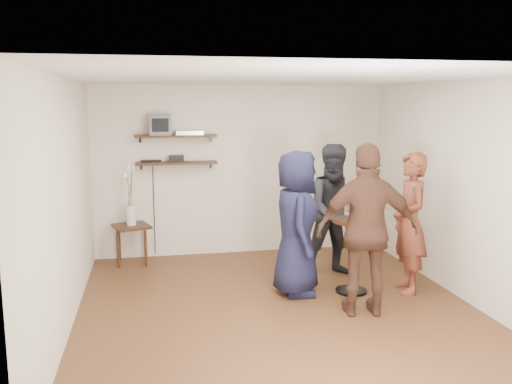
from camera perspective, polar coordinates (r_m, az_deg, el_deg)
room at (r=5.97m, az=2.48°, el=-0.62°), size 4.58×5.08×2.68m
shelf_upper at (r=8.11m, az=-8.43°, el=5.85°), size 1.20×0.25×0.04m
shelf_lower at (r=8.14m, az=-8.36°, el=3.04°), size 1.20×0.25×0.04m
crt_monitor at (r=8.09m, az=-10.06°, el=6.99°), size 0.32×0.30×0.30m
dvd_deck at (r=8.12m, az=-7.02°, el=6.22°), size 0.40×0.24×0.06m
radio at (r=8.13m, az=-8.39°, el=3.51°), size 0.22×0.10×0.10m
power_strip at (r=8.18m, az=-10.99°, el=3.23°), size 0.30×0.05×0.03m
side_table at (r=8.12m, az=-12.96°, el=-4.06°), size 0.61×0.61×0.58m
vase_lilies at (r=8.03m, az=-13.07°, el=-1.34°), size 0.19×0.19×0.94m
drinks_table at (r=6.81m, az=10.14°, el=-5.56°), size 0.51×0.51×0.93m
wine_glass_fl at (r=6.63m, az=9.78°, el=-1.69°), size 0.07×0.07×0.22m
wine_glass_fr at (r=6.69m, az=10.98°, el=-1.63°), size 0.07×0.07×0.22m
wine_glass_bl at (r=6.75m, az=9.82°, el=-1.46°), size 0.07×0.07×0.22m
wine_glass_br at (r=6.72m, az=10.39°, el=-1.71°), size 0.06×0.06×0.19m
person_plaid at (r=6.94m, az=15.87°, el=-3.14°), size 0.50×0.69×1.75m
person_dark at (r=7.39m, az=8.44°, el=-1.94°), size 0.90×0.71×1.79m
person_navy at (r=6.61m, az=4.26°, el=-3.29°), size 0.68×0.94×1.77m
person_brown at (r=6.06m, az=11.65°, el=-3.98°), size 1.18×0.63×1.91m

